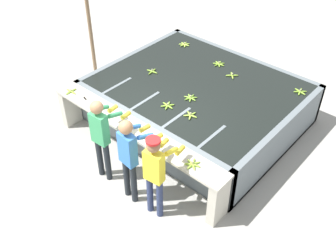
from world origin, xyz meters
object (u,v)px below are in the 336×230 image
object	(u,v)px
banana_bunch_floating_3	(184,44)
banana_bunch_floating_2	(191,98)
banana_bunch_floating_5	(300,92)
banana_bunch_floating_1	(219,64)
banana_bunch_floating_6	(191,115)
banana_bunch_floating_4	(168,105)
worker_0	(101,133)
banana_bunch_floating_7	(232,75)
knife_0	(86,100)
support_post_left	(89,19)
banana_bunch_floating_0	(152,71)
worker_1	(130,153)
worker_2	(155,169)
banana_bunch_ledge_0	(71,91)
banana_bunch_ledge_1	(193,164)

from	to	relation	value
banana_bunch_floating_3	banana_bunch_floating_2	bearing A→B (deg)	-47.21
banana_bunch_floating_5	banana_bunch_floating_2	bearing A→B (deg)	-132.86
banana_bunch_floating_1	banana_bunch_floating_6	distance (m)	2.05
banana_bunch_floating_4	banana_bunch_floating_5	xyz separation A→B (m)	(1.71, 2.16, 0.00)
banana_bunch_floating_1	banana_bunch_floating_6	size ratio (longest dim) A/B	1.02
banana_bunch_floating_4	worker_0	bearing A→B (deg)	-99.48
banana_bunch_floating_7	knife_0	size ratio (longest dim) A/B	0.67
banana_bunch_floating_4	banana_bunch_floating_6	distance (m)	0.53
banana_bunch_floating_7	support_post_left	bearing A→B (deg)	-162.63
support_post_left	banana_bunch_floating_0	bearing A→B (deg)	0.99
worker_1	banana_bunch_floating_5	xyz separation A→B (m)	(1.21, 3.65, -0.09)
banana_bunch_floating_2	banana_bunch_floating_3	distance (m)	2.28
worker_0	worker_2	bearing A→B (deg)	0.08
banana_bunch_floating_1	banana_bunch_ledge_0	xyz separation A→B (m)	(-1.60, -2.92, 0.00)
banana_bunch_ledge_1	support_post_left	world-z (taller)	support_post_left
worker_2	support_post_left	bearing A→B (deg)	152.58
worker_2	banana_bunch_floating_5	bearing A→B (deg)	79.53
worker_1	banana_bunch_floating_6	size ratio (longest dim) A/B	6.26
knife_0	worker_1	bearing A→B (deg)	-17.21
banana_bunch_floating_3	banana_bunch_floating_5	world-z (taller)	same
banana_bunch_floating_3	support_post_left	world-z (taller)	support_post_left
worker_0	banana_bunch_floating_1	world-z (taller)	worker_0
banana_bunch_floating_3	banana_bunch_floating_4	xyz separation A→B (m)	(1.38, -2.17, 0.00)
worker_2	banana_bunch_ledge_1	bearing A→B (deg)	57.08
banana_bunch_floating_1	banana_bunch_floating_7	world-z (taller)	same
banana_bunch_floating_5	support_post_left	world-z (taller)	support_post_left
worker_0	banana_bunch_floating_6	xyz separation A→B (m)	(0.77, 1.52, -0.09)
banana_bunch_floating_2	banana_bunch_floating_7	bearing A→B (deg)	83.47
worker_1	banana_bunch_floating_1	size ratio (longest dim) A/B	6.14
banana_bunch_floating_2	banana_bunch_ledge_1	bearing A→B (deg)	-49.93
worker_1	banana_bunch_ledge_1	xyz separation A→B (m)	(0.88, 0.56, -0.09)
banana_bunch_floating_3	banana_bunch_floating_1	bearing A→B (deg)	-9.79
banana_bunch_floating_2	banana_bunch_floating_3	world-z (taller)	same
banana_bunch_floating_7	banana_bunch_floating_1	bearing A→B (deg)	157.13
banana_bunch_floating_1	banana_bunch_floating_4	bearing A→B (deg)	-84.40
banana_bunch_ledge_0	support_post_left	bearing A→B (deg)	128.56
worker_0	worker_1	size ratio (longest dim) A/B	1.00
worker_0	banana_bunch_floating_3	distance (m)	3.81
banana_bunch_floating_1	banana_bunch_ledge_1	bearing A→B (deg)	-61.62
worker_0	banana_bunch_floating_4	size ratio (longest dim) A/B	6.13
worker_1	banana_bunch_ledge_0	size ratio (longest dim) A/B	6.12
worker_2	banana_bunch_floating_5	world-z (taller)	worker_2
banana_bunch_floating_4	worker_2	bearing A→B (deg)	-54.63
banana_bunch_floating_7	banana_bunch_floating_4	bearing A→B (deg)	-100.07
support_post_left	worker_2	bearing A→B (deg)	-27.42
banana_bunch_floating_4	knife_0	distance (m)	1.63
banana_bunch_floating_2	banana_bunch_ledge_0	size ratio (longest dim) A/B	0.99
banana_bunch_floating_4	support_post_left	bearing A→B (deg)	167.52
worker_0	banana_bunch_floating_6	size ratio (longest dim) A/B	6.29
banana_bunch_floating_3	banana_bunch_ledge_0	world-z (taller)	banana_bunch_ledge_0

